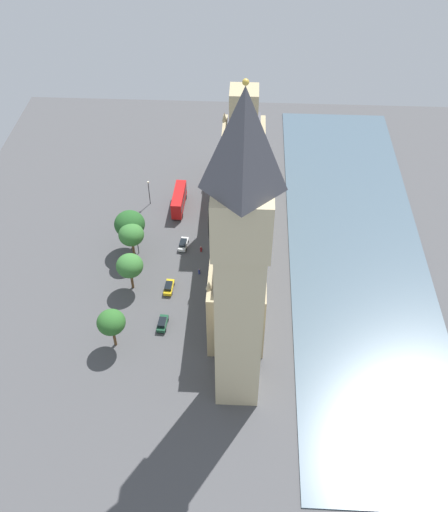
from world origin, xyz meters
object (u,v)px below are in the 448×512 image
(pedestrian_under_trees, at_px, (201,249))
(plane_tree_corner, at_px, (130,224))
(car_yellow_cab_midblock, at_px, (169,287))
(clock_tower, at_px, (240,266))
(street_lamp_slot_11, at_px, (137,240))
(plane_tree_trailing, at_px, (111,322))
(car_white_leading, at_px, (183,244))
(plane_tree_kerbside, at_px, (131,235))
(parliament_building, at_px, (241,212))
(street_lamp_slot_10, at_px, (149,188))
(double_decker_bus_near_tower, at_px, (179,200))
(plane_tree_by_river_gate, at_px, (130,266))
(car_dark_green_opposite_hall, at_px, (162,323))
(pedestrian_far_end, at_px, (199,271))

(pedestrian_under_trees, xyz_separation_m, plane_tree_corner, (15.84, -0.40, 6.58))
(car_yellow_cab_midblock, xyz_separation_m, plane_tree_corner, (9.89, -12.76, 6.38))
(clock_tower, xyz_separation_m, street_lamp_slot_11, (23.67, -34.78, -27.50))
(street_lamp_slot_11, bearing_deg, plane_tree_trailing, 88.92)
(clock_tower, xyz_separation_m, car_white_leading, (13.64, -37.36, -30.75))
(car_yellow_cab_midblock, xyz_separation_m, plane_tree_kerbside, (8.96, -9.36, 6.24))
(plane_tree_corner, distance_m, street_lamp_slot_11, 3.88)
(car_yellow_cab_midblock, bearing_deg, pedestrian_under_trees, 67.57)
(car_yellow_cab_midblock, distance_m, pedestrian_under_trees, 13.72)
(parliament_building, bearing_deg, street_lamp_slot_10, -30.19)
(clock_tower, distance_m, street_lamp_slot_11, 50.26)
(double_decker_bus_near_tower, height_order, plane_tree_by_river_gate, plane_tree_by_river_gate)
(clock_tower, distance_m, street_lamp_slot_10, 63.78)
(car_white_leading, bearing_deg, street_lamp_slot_11, -159.80)
(double_decker_bus_near_tower, xyz_separation_m, plane_tree_trailing, (8.10, 42.88, 4.16))
(clock_tower, xyz_separation_m, car_dark_green_opposite_hall, (15.50, -13.69, -30.75))
(clock_tower, height_order, car_yellow_cab_midblock, clock_tower)
(plane_tree_kerbside, bearing_deg, street_lamp_slot_10, -92.21)
(pedestrian_far_end, height_order, plane_tree_corner, plane_tree_corner)
(double_decker_bus_near_tower, distance_m, car_yellow_cab_midblock, 27.90)
(car_yellow_cab_midblock, bearing_deg, plane_tree_by_river_gate, -179.33)
(clock_tower, bearing_deg, double_decker_bus_near_tower, -72.68)
(parliament_building, bearing_deg, car_yellow_cab_midblock, 46.93)
(double_decker_bus_near_tower, relative_size, plane_tree_kerbside, 1.11)
(double_decker_bus_near_tower, height_order, plane_tree_corner, plane_tree_corner)
(parliament_building, distance_m, clock_tower, 45.34)
(car_white_leading, distance_m, plane_tree_trailing, 31.15)
(parliament_building, distance_m, plane_tree_kerbside, 24.69)
(street_lamp_slot_10, bearing_deg, plane_tree_kerbside, 87.79)
(parliament_building, xyz_separation_m, car_dark_green_opposite_hall, (14.89, 25.79, -8.45))
(clock_tower, bearing_deg, pedestrian_under_trees, -75.33)
(plane_tree_corner, bearing_deg, pedestrian_under_trees, 178.57)
(plane_tree_trailing, bearing_deg, car_dark_green_opposite_hall, -149.79)
(car_white_leading, relative_size, street_lamp_slot_10, 0.64)
(plane_tree_kerbside, height_order, street_lamp_slot_10, plane_tree_kerbside)
(parliament_building, xyz_separation_m, car_yellow_cab_midblock, (14.77, 15.80, -8.45))
(car_white_leading, xyz_separation_m, plane_tree_corner, (11.63, 0.93, 6.38))
(double_decker_bus_near_tower, height_order, plane_tree_trailing, plane_tree_trailing)
(car_dark_green_opposite_hall, bearing_deg, clock_tower, -37.85)
(clock_tower, height_order, pedestrian_far_end, clock_tower)
(plane_tree_trailing, bearing_deg, clock_tower, 160.31)
(car_white_leading, bearing_deg, double_decker_bus_near_tower, 105.46)
(plane_tree_kerbside, xyz_separation_m, street_lamp_slot_11, (-0.68, -1.74, -2.98))
(plane_tree_trailing, distance_m, plane_tree_by_river_gate, 15.42)
(pedestrian_under_trees, xyz_separation_m, street_lamp_slot_11, (14.24, 1.26, 3.45))
(car_white_leading, distance_m, car_dark_green_opposite_hall, 23.75)
(car_dark_green_opposite_hall, bearing_deg, double_decker_bus_near_tower, 94.44)
(car_dark_green_opposite_hall, relative_size, pedestrian_under_trees, 2.82)
(street_lamp_slot_11, bearing_deg, plane_tree_kerbside, 68.74)
(plane_tree_trailing, xyz_separation_m, plane_tree_corner, (1.11, -27.79, 0.47))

